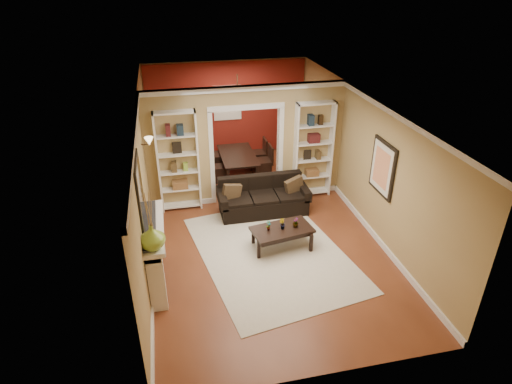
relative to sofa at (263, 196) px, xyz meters
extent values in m
plane|color=brown|center=(-0.23, -0.45, -0.39)|extent=(8.00, 8.00, 0.00)
plane|color=white|center=(-0.23, -0.45, 2.31)|extent=(8.00, 8.00, 0.00)
plane|color=tan|center=(-0.23, 3.55, 0.96)|extent=(8.00, 0.00, 8.00)
plane|color=tan|center=(-0.23, -4.45, 0.96)|extent=(8.00, 0.00, 8.00)
plane|color=tan|center=(-2.48, -0.45, 0.96)|extent=(0.00, 8.00, 8.00)
plane|color=tan|center=(2.02, -0.45, 0.96)|extent=(0.00, 8.00, 8.00)
cube|color=tan|center=(-0.23, 0.75, 0.96)|extent=(4.50, 0.15, 2.70)
cube|color=maroon|center=(-0.23, 3.52, 0.93)|extent=(4.44, 0.04, 2.64)
cube|color=#8CA5CC|center=(-0.23, 3.48, 1.16)|extent=(0.78, 0.03, 0.98)
cube|color=beige|center=(-0.20, -1.58, -0.39)|extent=(3.18, 4.03, 0.01)
cube|color=black|center=(0.00, 0.00, 0.00)|extent=(2.01, 0.87, 0.79)
cube|color=brown|center=(-0.71, -0.02, 0.19)|extent=(0.42, 0.20, 0.41)
cube|color=brown|center=(0.71, -0.02, 0.20)|extent=(0.44, 0.24, 0.42)
cube|color=black|center=(0.05, -1.43, -0.17)|extent=(1.25, 0.82, 0.44)
imported|color=#336626|center=(-0.23, -1.43, 0.15)|extent=(0.13, 0.13, 0.21)
imported|color=#336626|center=(0.05, -1.43, 0.15)|extent=(0.14, 0.15, 0.21)
imported|color=#336626|center=(0.32, -1.43, 0.15)|extent=(0.12, 0.12, 0.20)
cube|color=white|center=(-1.78, 0.58, 0.76)|extent=(0.90, 0.30, 2.30)
cube|color=white|center=(1.32, 0.58, 0.76)|extent=(0.90, 0.30, 2.30)
cube|color=white|center=(-2.32, -1.95, 0.19)|extent=(0.32, 1.70, 1.16)
imported|color=#88B339|center=(-2.32, -2.62, 0.97)|extent=(0.41, 0.41, 0.40)
cube|color=silver|center=(-2.46, -1.95, 1.41)|extent=(0.03, 0.95, 1.10)
cube|color=#FFE0A5|center=(-2.38, 0.10, 1.44)|extent=(0.18, 0.18, 0.22)
cube|color=black|center=(1.98, -1.45, 1.16)|extent=(0.04, 0.85, 1.05)
imported|color=black|center=(-0.18, 2.07, -0.11)|extent=(1.61, 0.90, 0.57)
cube|color=black|center=(-0.73, 1.77, 0.00)|extent=(0.41, 0.41, 0.78)
cube|color=black|center=(0.37, 1.77, 0.05)|extent=(0.49, 0.49, 0.89)
cube|color=black|center=(-0.73, 2.37, 0.07)|extent=(0.58, 0.58, 0.94)
cube|color=black|center=(0.37, 2.37, 0.03)|extent=(0.51, 0.51, 0.85)
cube|color=#322416|center=(-0.23, 2.25, 1.63)|extent=(0.50, 0.50, 0.30)
camera|label=1|loc=(-1.93, -8.15, 4.56)|focal=30.00mm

